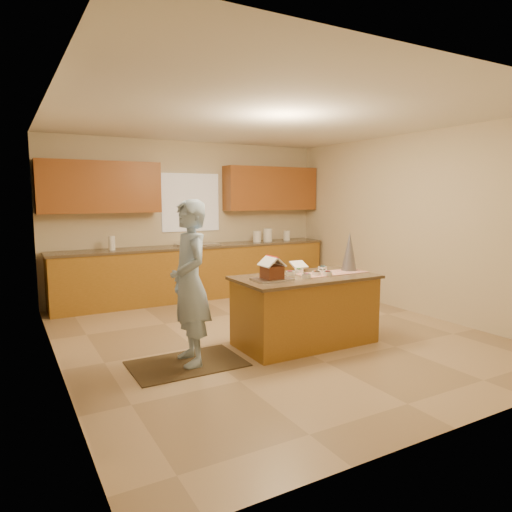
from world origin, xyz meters
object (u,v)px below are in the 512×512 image
island_base (305,311)px  gingerbread_house (272,270)px  tinsel_tree (349,251)px  boy (190,283)px

island_base → gingerbread_house: (-0.49, -0.04, 0.55)m
island_base → tinsel_tree: bearing=3.7°
island_base → boy: (-1.44, 0.04, 0.48)m
island_base → boy: 1.52m
tinsel_tree → boy: size_ratio=0.29×
island_base → gingerbread_house: bearing=-174.8°
tinsel_tree → boy: bearing=-179.9°
tinsel_tree → gingerbread_house: size_ratio=1.95×
island_base → boy: bearing=178.5°
island_base → gingerbread_house: 0.74m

